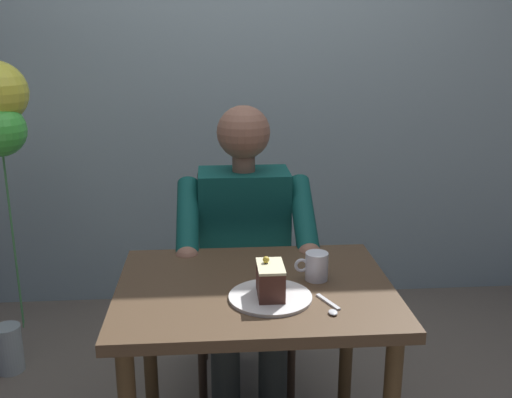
{
  "coord_description": "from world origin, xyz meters",
  "views": [
    {
      "loc": [
        0.12,
        1.67,
        1.49
      ],
      "look_at": [
        -0.01,
        -0.1,
        0.98
      ],
      "focal_mm": 41.19,
      "sensor_mm": 36.0,
      "label": 1
    }
  ],
  "objects_px": {
    "chair": "(243,270)",
    "dessert_spoon": "(331,307)",
    "dining_table": "(255,317)",
    "coffee_cup": "(316,266)",
    "seated_person": "(245,254)",
    "cake_slice": "(270,280)"
  },
  "relations": [
    {
      "from": "chair",
      "to": "dessert_spoon",
      "type": "xyz_separation_m",
      "value": [
        -0.2,
        0.85,
        0.24
      ]
    },
    {
      "from": "dining_table",
      "to": "dessert_spoon",
      "type": "xyz_separation_m",
      "value": [
        -0.2,
        0.18,
        0.11
      ]
    },
    {
      "from": "coffee_cup",
      "to": "dining_table",
      "type": "bearing_deg",
      "value": 8.53
    },
    {
      "from": "dining_table",
      "to": "seated_person",
      "type": "relative_size",
      "value": 0.71
    },
    {
      "from": "chair",
      "to": "cake_slice",
      "type": "distance_m",
      "value": 0.83
    },
    {
      "from": "cake_slice",
      "to": "coffee_cup",
      "type": "xyz_separation_m",
      "value": [
        -0.16,
        -0.13,
        -0.01
      ]
    },
    {
      "from": "dessert_spoon",
      "to": "seated_person",
      "type": "bearing_deg",
      "value": -73.36
    },
    {
      "from": "cake_slice",
      "to": "coffee_cup",
      "type": "distance_m",
      "value": 0.2
    },
    {
      "from": "chair",
      "to": "coffee_cup",
      "type": "height_order",
      "value": "chair"
    },
    {
      "from": "dining_table",
      "to": "cake_slice",
      "type": "bearing_deg",
      "value": 111.72
    },
    {
      "from": "dining_table",
      "to": "seated_person",
      "type": "bearing_deg",
      "value": -90.0
    },
    {
      "from": "seated_person",
      "to": "dining_table",
      "type": "bearing_deg",
      "value": 90.0
    },
    {
      "from": "coffee_cup",
      "to": "dessert_spoon",
      "type": "bearing_deg",
      "value": 91.97
    },
    {
      "from": "dessert_spoon",
      "to": "dining_table",
      "type": "bearing_deg",
      "value": -40.84
    },
    {
      "from": "cake_slice",
      "to": "coffee_cup",
      "type": "height_order",
      "value": "cake_slice"
    },
    {
      "from": "chair",
      "to": "cake_slice",
      "type": "xyz_separation_m",
      "value": [
        -0.04,
        0.78,
        0.3
      ]
    },
    {
      "from": "dining_table",
      "to": "dessert_spoon",
      "type": "height_order",
      "value": "dessert_spoon"
    },
    {
      "from": "chair",
      "to": "seated_person",
      "type": "relative_size",
      "value": 0.74
    },
    {
      "from": "cake_slice",
      "to": "chair",
      "type": "bearing_deg",
      "value": -87.14
    },
    {
      "from": "chair",
      "to": "seated_person",
      "type": "bearing_deg",
      "value": 90.0
    },
    {
      "from": "dining_table",
      "to": "cake_slice",
      "type": "relative_size",
      "value": 6.84
    },
    {
      "from": "cake_slice",
      "to": "coffee_cup",
      "type": "relative_size",
      "value": 1.16
    }
  ]
}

